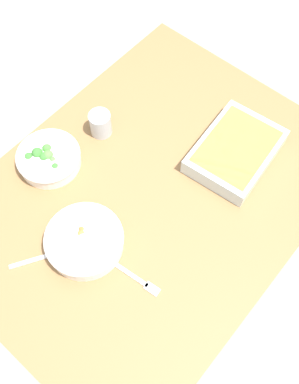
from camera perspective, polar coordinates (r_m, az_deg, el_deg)
name	(u,v)px	position (r m, az deg, el deg)	size (l,w,h in m)	color
ground_plane	(150,268)	(2.08, 0.00, -9.62)	(6.00, 6.00, 0.00)	#9E9389
dining_table	(150,205)	(1.48, 0.00, -1.64)	(1.20, 0.90, 0.74)	olive
stew_bowl	(85,241)	(1.31, -8.28, -6.16)	(0.23, 0.23, 0.06)	white
broccoli_bowl	(49,158)	(1.46, -12.74, 4.24)	(0.20, 0.20, 0.07)	white
baking_dish	(236,151)	(1.46, 10.91, 5.19)	(0.32, 0.25, 0.06)	silver
drink_cup	(101,124)	(1.50, -6.26, 8.56)	(0.07, 0.07, 0.08)	#B2BCC6
spoon_by_stew	(48,255)	(1.34, -12.81, -7.89)	(0.16, 0.11, 0.01)	silver
fork_on_table	(137,279)	(1.29, -1.63, -10.98)	(0.04, 0.18, 0.01)	silver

